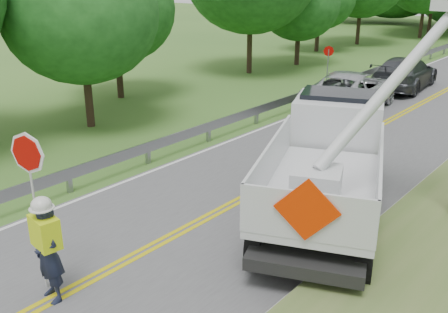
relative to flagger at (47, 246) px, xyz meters
The scene contains 7 objects.
road 13.17m from the flagger, 89.85° to the left, with size 7.20×96.00×0.03m.
guardrail 14.59m from the flagger, 105.87° to the left, with size 0.18×48.00×0.77m.
flagger is the anchor object (origin of this frame).
bucket_truck 7.78m from the flagger, 74.91° to the left, with size 5.15×7.88×7.26m.
suv_silver 16.73m from the flagger, 97.34° to the left, with size 2.93×6.36×1.77m, color silver.
suv_darkgrey 22.53m from the flagger, 94.79° to the left, with size 2.35×5.79×1.68m, color #3E4147.
stop_sign_permanent 19.23m from the flagger, 103.47° to the left, with size 0.46×0.29×2.45m.
Camera 1 is at (7.75, -3.27, 5.99)m, focal length 40.28 mm.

